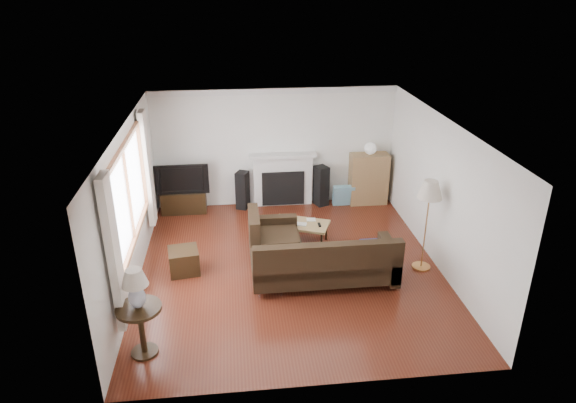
{
  "coord_description": "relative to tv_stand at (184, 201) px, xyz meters",
  "views": [
    {
      "loc": [
        -0.87,
        -7.46,
        4.57
      ],
      "look_at": [
        0.0,
        0.3,
        1.1
      ],
      "focal_mm": 32.0,
      "sensor_mm": 36.0,
      "label": 1
    }
  ],
  "objects": [
    {
      "name": "globe_lamp",
      "position": [
        3.93,
        0.03,
        1.0
      ],
      "size": [
        0.26,
        0.26,
        0.26
      ],
      "primitive_type": "sphere",
      "color": "white",
      "rests_on": "bookshelf"
    },
    {
      "name": "speaker_right",
      "position": [
        2.9,
        0.04,
        0.2
      ],
      "size": [
        0.34,
        0.36,
        0.87
      ],
      "primitive_type": "cube",
      "rotation": [
        0.0,
        0.0,
        0.41
      ],
      "color": "black",
      "rests_on": "ground"
    },
    {
      "name": "room",
      "position": [
        1.94,
        -2.5,
        1.02
      ],
      "size": [
        5.1,
        5.6,
        2.54
      ],
      "color": "#562013",
      "rests_on": "ground"
    },
    {
      "name": "sectional_sofa",
      "position": [
        2.43,
        -2.97,
        0.18
      ],
      "size": [
        2.5,
        1.83,
        0.81
      ],
      "primitive_type": "cube",
      "color": "black",
      "rests_on": "ground"
    },
    {
      "name": "speaker_left",
      "position": [
        1.23,
        0.05,
        0.18
      ],
      "size": [
        0.32,
        0.34,
        0.81
      ],
      "primitive_type": "cube",
      "rotation": [
        0.0,
        0.0,
        -0.43
      ],
      "color": "black",
      "rests_on": "ground"
    },
    {
      "name": "side_table",
      "position": [
        -0.21,
        -4.42,
        0.13
      ],
      "size": [
        0.58,
        0.58,
        0.72
      ],
      "primitive_type": "cube",
      "color": "black",
      "rests_on": "ground"
    },
    {
      "name": "tv_stand",
      "position": [
        0.0,
        0.0,
        0.0
      ],
      "size": [
        0.91,
        0.41,
        0.46
      ],
      "primitive_type": "cube",
      "color": "black",
      "rests_on": "ground"
    },
    {
      "name": "coffee_table",
      "position": [
        2.25,
        -1.6,
        -0.03
      ],
      "size": [
        1.14,
        0.89,
        0.39
      ],
      "primitive_type": "cube",
      "rotation": [
        0.0,
        0.0,
        -0.39
      ],
      "color": "#A1814D",
      "rests_on": "ground"
    },
    {
      "name": "fireplace",
      "position": [
        2.09,
        0.14,
        0.35
      ],
      "size": [
        1.4,
        0.26,
        1.15
      ],
      "primitive_type": "cube",
      "color": "white",
      "rests_on": "room"
    },
    {
      "name": "window",
      "position": [
        -0.51,
        -2.7,
        1.32
      ],
      "size": [
        0.12,
        2.74,
        1.54
      ],
      "primitive_type": "cube",
      "color": "brown",
      "rests_on": "room"
    },
    {
      "name": "curtain_near",
      "position": [
        -0.46,
        -4.22,
        1.17
      ],
      "size": [
        0.1,
        0.35,
        2.1
      ],
      "primitive_type": "cube",
      "color": "white",
      "rests_on": "room"
    },
    {
      "name": "floor_lamp",
      "position": [
        4.16,
        -2.74,
        0.56
      ],
      "size": [
        0.42,
        0.42,
        1.59
      ],
      "primitive_type": "cube",
      "rotation": [
        0.0,
        0.0,
        0.02
      ],
      "color": "#B67C3F",
      "rests_on": "ground"
    },
    {
      "name": "bookshelf",
      "position": [
        3.93,
        0.03,
        0.32
      ],
      "size": [
        0.8,
        0.38,
        1.1
      ],
      "primitive_type": "cube",
      "color": "olive",
      "rests_on": "ground"
    },
    {
      "name": "table_lamp",
      "position": [
        -0.21,
        -4.42,
        0.77
      ],
      "size": [
        0.33,
        0.33,
        0.54
      ],
      "primitive_type": "cube",
      "color": "silver",
      "rests_on": "side_table"
    },
    {
      "name": "television",
      "position": [
        0.01,
        0.0,
        0.54
      ],
      "size": [
        1.08,
        0.14,
        0.62
      ],
      "primitive_type": "imported",
      "color": "black",
      "rests_on": "tv_stand"
    },
    {
      "name": "footstool",
      "position": [
        0.17,
        -2.42,
        -0.02
      ],
      "size": [
        0.55,
        0.55,
        0.41
      ],
      "primitive_type": "cube",
      "rotation": [
        0.0,
        0.0,
        0.15
      ],
      "color": "black",
      "rests_on": "ground"
    },
    {
      "name": "curtain_far",
      "position": [
        -0.46,
        -1.18,
        1.17
      ],
      "size": [
        0.1,
        0.35,
        2.1
      ],
      "primitive_type": "cube",
      "color": "white",
      "rests_on": "room"
    }
  ]
}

